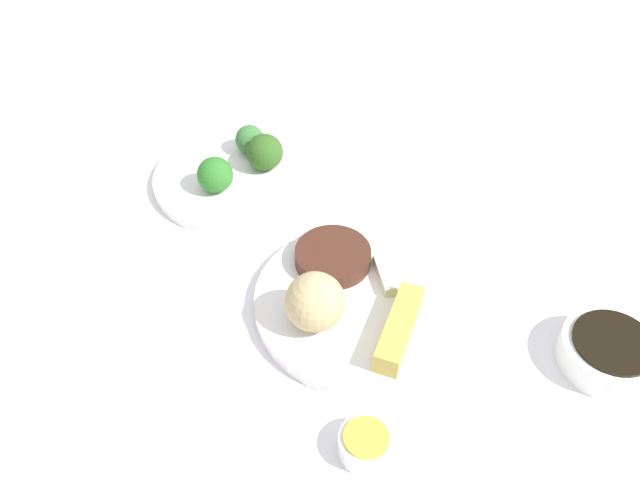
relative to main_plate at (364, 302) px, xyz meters
The scene contains 14 objects.
tabletop 0.02m from the main_plate, 151.32° to the left, with size 2.20×2.20×0.02m, color white.
main_plate is the anchor object (origin of this frame).
rice_scoop 0.08m from the main_plate, 61.41° to the right, with size 0.07×0.07×0.07m, color tan.
spring_roll 0.07m from the main_plate, 28.59° to the left, with size 0.11×0.03×0.03m, color gold.
crab_rangoon_wonton 0.07m from the main_plate, 118.59° to the left, with size 0.06×0.08×0.01m, color beige.
stir_fry_heap 0.07m from the main_plate, 151.41° to the right, with size 0.10×0.10×0.02m, color #462419.
broccoli_plate 0.30m from the main_plate, 146.68° to the right, with size 0.23×0.23×0.01m, color white.
broccoli_floret_0 0.33m from the main_plate, 155.21° to the right, with size 0.04×0.04×0.04m, color #3A7237.
broccoli_floret_1 0.29m from the main_plate, 139.31° to the right, with size 0.05×0.05×0.05m, color #2E7427.
broccoli_floret_2 0.29m from the main_plate, 155.99° to the right, with size 0.05×0.05×0.05m, color #305A1E.
soy_sauce_bowl 0.28m from the main_plate, 69.74° to the left, with size 0.11×0.11×0.03m, color white.
soy_sauce_bowl_liquid 0.28m from the main_plate, 69.74° to the left, with size 0.09×0.09×0.00m, color black.
sauce_ramekin_hot_mustard 0.19m from the main_plate, ahead, with size 0.06×0.06×0.02m, color white.
sauce_ramekin_hot_mustard_liquid 0.19m from the main_plate, ahead, with size 0.05×0.05×0.00m, color yellow.
Camera 1 is at (0.53, -0.09, 0.64)m, focal length 37.32 mm.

